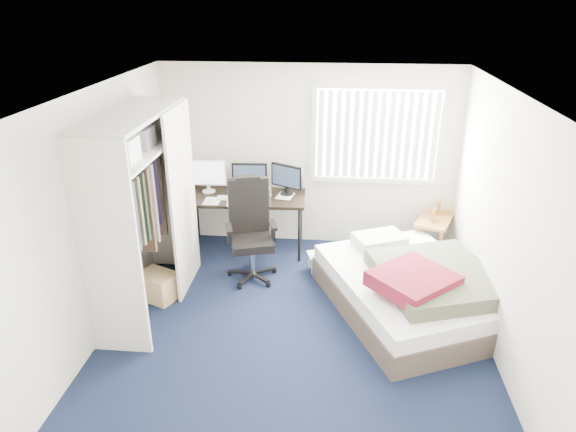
# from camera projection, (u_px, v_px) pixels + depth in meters

# --- Properties ---
(ground) EXTENTS (4.20, 4.20, 0.00)m
(ground) POSITION_uv_depth(u_px,v_px,m) (296.00, 324.00, 5.60)
(ground) COLOR black
(ground) RESTS_ON ground
(room_shell) EXTENTS (4.20, 4.20, 4.20)m
(room_shell) POSITION_uv_depth(u_px,v_px,m) (297.00, 195.00, 4.99)
(room_shell) COLOR silver
(room_shell) RESTS_ON ground
(window_assembly) EXTENTS (1.72, 0.09, 1.32)m
(window_assembly) POSITION_uv_depth(u_px,v_px,m) (377.00, 135.00, 6.74)
(window_assembly) COLOR white
(window_assembly) RESTS_ON ground
(closet) EXTENTS (0.64, 1.84, 2.22)m
(closet) POSITION_uv_depth(u_px,v_px,m) (142.00, 195.00, 5.44)
(closet) COLOR beige
(closet) RESTS_ON ground
(desk) EXTENTS (1.65, 0.83, 1.26)m
(desk) POSITION_uv_depth(u_px,v_px,m) (245.00, 194.00, 6.94)
(desk) COLOR black
(desk) RESTS_ON ground
(office_chair) EXTENTS (0.74, 0.74, 1.28)m
(office_chair) POSITION_uv_depth(u_px,v_px,m) (251.00, 240.00, 6.39)
(office_chair) COLOR black
(office_chair) RESTS_ON ground
(footstool) EXTENTS (0.35, 0.31, 0.24)m
(footstool) POSITION_uv_depth(u_px,v_px,m) (319.00, 257.00, 6.62)
(footstool) COLOR white
(footstool) RESTS_ON ground
(nightstand) EXTENTS (0.67, 0.89, 0.73)m
(nightstand) POSITION_uv_depth(u_px,v_px,m) (436.00, 221.00, 6.94)
(nightstand) COLOR brown
(nightstand) RESTS_ON ground
(bed) EXTENTS (2.25, 2.52, 0.68)m
(bed) POSITION_uv_depth(u_px,v_px,m) (412.00, 288.00, 5.73)
(bed) COLOR #463B32
(bed) RESTS_ON ground
(pine_box) EXTENTS (0.52, 0.47, 0.32)m
(pine_box) POSITION_uv_depth(u_px,v_px,m) (158.00, 286.00, 6.02)
(pine_box) COLOR tan
(pine_box) RESTS_ON ground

